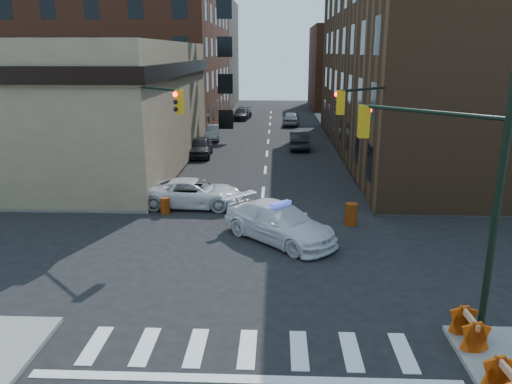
# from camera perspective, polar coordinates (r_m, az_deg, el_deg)

# --- Properties ---
(ground) EXTENTS (140.00, 140.00, 0.00)m
(ground) POSITION_cam_1_polar(r_m,az_deg,el_deg) (21.22, 0.08, -7.39)
(ground) COLOR black
(ground) RESTS_ON ground
(sidewalk_nw) EXTENTS (34.00, 54.50, 0.15)m
(sidewalk_nw) POSITION_cam_1_polar(r_m,az_deg,el_deg) (57.99, -22.03, 6.42)
(sidewalk_nw) COLOR gray
(sidewalk_nw) RESTS_ON ground
(sidewalk_ne) EXTENTS (34.00, 54.50, 0.15)m
(sidewalk_ne) POSITION_cam_1_polar(r_m,az_deg,el_deg) (57.38, 25.26, 5.98)
(sidewalk_ne) COLOR gray
(sidewalk_ne) RESTS_ON ground
(bank_building) EXTENTS (22.00, 22.00, 9.00)m
(bank_building) POSITION_cam_1_polar(r_m,az_deg,el_deg) (40.33, -24.13, 8.94)
(bank_building) COLOR #927E5F
(bank_building) RESTS_ON ground
(apartment_block) EXTENTS (25.00, 25.00, 24.00)m
(apartment_block) POSITION_cam_1_polar(r_m,az_deg,el_deg) (62.65, -16.45, 18.50)
(apartment_block) COLOR #592B1C
(apartment_block) RESTS_ON ground
(commercial_row_ne) EXTENTS (14.00, 34.00, 14.00)m
(commercial_row_ne) POSITION_cam_1_polar(r_m,az_deg,el_deg) (43.76, 19.09, 13.17)
(commercial_row_ne) COLOR #4C311E
(commercial_row_ne) RESTS_ON ground
(filler_nw) EXTENTS (20.00, 18.00, 16.00)m
(filler_nw) POSITION_cam_1_polar(r_m,az_deg,el_deg) (83.21, -9.63, 15.32)
(filler_nw) COLOR brown
(filler_nw) RESTS_ON ground
(filler_ne) EXTENTS (16.00, 16.00, 12.00)m
(filler_ne) POSITION_cam_1_polar(r_m,az_deg,el_deg) (78.65, 12.38, 13.70)
(filler_ne) COLOR #592B1C
(filler_ne) RESTS_ON ground
(signal_pole_se) EXTENTS (5.40, 5.27, 8.00)m
(signal_pole_se) POSITION_cam_1_polar(r_m,az_deg,el_deg) (15.39, 22.27, 0.53)
(signal_pole_se) COLOR black
(signal_pole_se) RESTS_ON sidewalk_se
(signal_pole_nw) EXTENTS (3.58, 3.67, 8.00)m
(signal_pole_nw) POSITION_cam_1_polar(r_m,az_deg,el_deg) (26.01, -12.52, 6.53)
(signal_pole_nw) COLOR black
(signal_pole_nw) RESTS_ON sidewalk_nw
(signal_pole_ne) EXTENTS (3.67, 3.58, 8.00)m
(signal_pole_ne) POSITION_cam_1_polar(r_m,az_deg,el_deg) (25.67, 13.78, 6.33)
(signal_pole_ne) COLOR black
(signal_pole_ne) RESTS_ON sidewalk_ne
(tree_ne_near) EXTENTS (3.00, 3.00, 4.85)m
(tree_ne_near) POSITION_cam_1_polar(r_m,az_deg,el_deg) (46.25, 10.85, 9.46)
(tree_ne_near) COLOR black
(tree_ne_near) RESTS_ON sidewalk_ne
(tree_ne_far) EXTENTS (3.00, 3.00, 4.85)m
(tree_ne_far) POSITION_cam_1_polar(r_m,az_deg,el_deg) (54.14, 9.63, 10.40)
(tree_ne_far) COLOR black
(tree_ne_far) RESTS_ON sidewalk_ne
(police_car) EXTENTS (5.83, 5.74, 1.69)m
(police_car) POSITION_cam_1_polar(r_m,az_deg,el_deg) (22.73, 2.68, -3.52)
(police_car) COLOR white
(police_car) RESTS_ON ground
(pickup) EXTENTS (5.65, 2.80, 1.54)m
(pickup) POSITION_cam_1_polar(r_m,az_deg,el_deg) (27.91, -7.16, -0.11)
(pickup) COLOR silver
(pickup) RESTS_ON ground
(parked_car_wnear) EXTENTS (2.14, 4.80, 1.60)m
(parked_car_wnear) POSITION_cam_1_polar(r_m,az_deg,el_deg) (41.40, -6.43, 5.17)
(parked_car_wnear) COLOR black
(parked_car_wnear) RESTS_ON ground
(parked_car_wfar) EXTENTS (1.82, 4.36, 1.40)m
(parked_car_wfar) POSITION_cam_1_polar(r_m,az_deg,el_deg) (49.31, -5.03, 6.79)
(parked_car_wfar) COLOR gray
(parked_car_wfar) RESTS_ON ground
(parked_car_wdeep) EXTENTS (2.61, 5.06, 1.40)m
(parked_car_wdeep) POSITION_cam_1_polar(r_m,az_deg,el_deg) (64.20, -1.64, 8.92)
(parked_car_wdeep) COLOR black
(parked_car_wdeep) RESTS_ON ground
(parked_car_enear) EXTENTS (1.71, 4.77, 1.57)m
(parked_car_enear) POSITION_cam_1_polar(r_m,az_deg,el_deg) (44.62, 4.96, 5.95)
(parked_car_enear) COLOR black
(parked_car_enear) RESTS_ON ground
(parked_car_efar) EXTENTS (2.16, 4.71, 1.57)m
(parked_car_efar) POSITION_cam_1_polar(r_m,az_deg,el_deg) (59.19, 4.04, 8.39)
(parked_car_efar) COLOR gray
(parked_car_efar) RESTS_ON ground
(pedestrian_a) EXTENTS (0.73, 0.56, 1.79)m
(pedestrian_a) POSITION_cam_1_polar(r_m,az_deg,el_deg) (27.77, -14.99, -0.03)
(pedestrian_a) COLOR black
(pedestrian_a) RESTS_ON sidewalk_nw
(pedestrian_b) EXTENTS (0.98, 0.85, 1.71)m
(pedestrian_b) POSITION_cam_1_polar(r_m,az_deg,el_deg) (31.13, -15.47, 1.54)
(pedestrian_b) COLOR black
(pedestrian_b) RESTS_ON sidewalk_nw
(pedestrian_c) EXTENTS (1.26, 0.93, 1.99)m
(pedestrian_c) POSITION_cam_1_polar(r_m,az_deg,el_deg) (31.44, -23.71, 1.17)
(pedestrian_c) COLOR black
(pedestrian_c) RESTS_ON sidewalk_nw
(barrel_road) EXTENTS (0.75, 0.75, 1.11)m
(barrel_road) POSITION_cam_1_polar(r_m,az_deg,el_deg) (25.25, 10.82, -2.50)
(barrel_road) COLOR orange
(barrel_road) RESTS_ON ground
(barrel_bank) EXTENTS (0.61, 0.61, 0.88)m
(barrel_bank) POSITION_cam_1_polar(r_m,az_deg,el_deg) (26.96, -10.35, -1.55)
(barrel_bank) COLOR #F14F0B
(barrel_bank) RESTS_ON ground
(barricade_se_a) EXTENTS (0.64, 1.23, 0.91)m
(barricade_se_a) POSITION_cam_1_polar(r_m,az_deg,el_deg) (16.16, 23.15, -14.24)
(barricade_se_a) COLOR #BF4F09
(barricade_se_a) RESTS_ON sidewalk_se
(barricade_nw_a) EXTENTS (1.41, 0.95, 0.97)m
(barricade_nw_a) POSITION_cam_1_polar(r_m,az_deg,el_deg) (29.37, -12.07, 0.19)
(barricade_nw_a) COLOR red
(barricade_nw_a) RESTS_ON sidewalk_nw
(barricade_nw_b) EXTENTS (1.17, 0.73, 0.82)m
(barricade_nw_b) POSITION_cam_1_polar(r_m,az_deg,el_deg) (31.30, -21.82, 0.21)
(barricade_nw_b) COLOR #C44209
(barricade_nw_b) RESTS_ON sidewalk_nw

